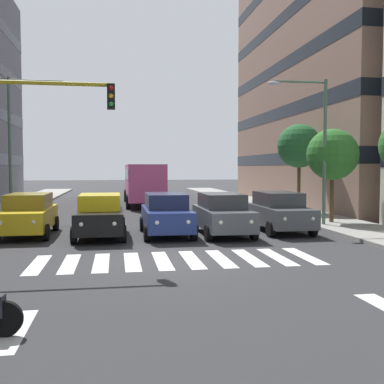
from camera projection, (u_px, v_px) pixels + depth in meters
ground_plane at (177, 260)px, 13.90m from camera, size 180.00×180.00×0.00m
building_left_block_0 at (351, 24)px, 35.22m from camera, size 11.44×23.58×27.49m
crosswalk_markings at (177, 260)px, 13.90m from camera, size 8.55×2.80×0.01m
lane_arrow_1 at (13, 330)px, 7.90m from camera, size 0.50×2.20×0.01m
car_0 at (279, 211)px, 20.06m from camera, size 2.02×4.44×1.72m
car_1 at (222, 214)px, 19.01m from camera, size 2.02×4.44×1.72m
car_2 at (166, 214)px, 18.96m from camera, size 2.02×4.44×1.72m
car_3 at (100, 215)px, 18.43m from camera, size 2.02×4.44×1.72m
car_4 at (28, 214)px, 18.85m from camera, size 2.02×4.44×1.72m
bus_behind_traffic at (143, 180)px, 34.56m from camera, size 2.78×10.50×3.00m
street_lamp_left at (315, 135)px, 21.17m from camera, size 2.83×0.28×6.69m
street_lamp_right at (20, 131)px, 26.16m from camera, size 3.44×0.28×7.74m
street_tree_1 at (332, 155)px, 22.22m from camera, size 2.48×2.48×4.52m
street_tree_2 at (299, 146)px, 27.25m from camera, size 2.60×2.60×5.22m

